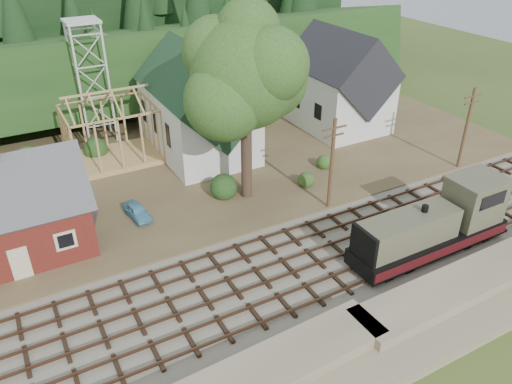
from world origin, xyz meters
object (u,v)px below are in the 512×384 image
locomotive (436,226)px  car_red (357,118)px  patio_set (61,229)px  car_green (9,259)px  car_blue (137,211)px

locomotive → car_red: 23.56m
car_red → patio_set: patio_set is taller
locomotive → car_green: (-26.89, 12.29, -1.31)m
car_blue → car_red: size_ratio=0.70×
car_green → patio_set: 4.01m
car_blue → patio_set: bearing=-165.7°
car_green → patio_set: (3.57, -0.62, 1.71)m
car_red → locomotive: bearing=141.8°
car_red → patio_set: (-33.43, -9.57, 1.63)m
patio_set → car_blue: bearing=22.2°
car_green → car_red: size_ratio=0.74×
car_blue → car_green: size_ratio=0.95×
car_red → patio_set: 34.81m
car_red → patio_set: bearing=93.2°
car_green → patio_set: bearing=-104.3°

